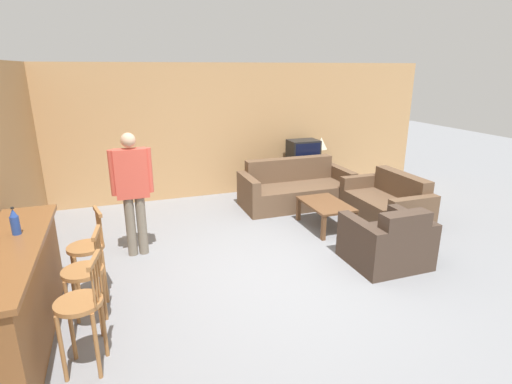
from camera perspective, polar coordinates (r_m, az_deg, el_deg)
ground_plane at (r=5.17m, az=4.11°, el=-11.70°), size 24.00×24.00×0.00m
wall_back at (r=8.04m, az=-6.06°, el=8.64°), size 9.40×0.08×2.60m
wall_left at (r=5.72m, az=-32.44°, el=2.44°), size 0.08×8.61×2.60m
bar_counter at (r=4.37m, az=-30.92°, el=-12.59°), size 0.55×2.22×1.00m
bar_chair_near at (r=3.76m, az=-23.64°, el=-15.35°), size 0.46×0.46×1.05m
bar_chair_mid at (r=4.25m, az=-23.20°, el=-11.29°), size 0.43×0.43×1.05m
bar_chair_far at (r=4.76m, az=-22.88°, el=-8.14°), size 0.46×0.46×1.05m
couch_far at (r=7.59m, az=5.59°, el=0.35°), size 2.06×0.92×0.84m
armchair_near at (r=5.57m, az=18.26°, el=-6.92°), size 0.96×0.87×0.82m
loveseat_right at (r=7.11m, az=18.20°, el=-1.69°), size 0.85×1.53×0.81m
coffee_table at (r=6.54m, az=9.92°, el=-2.07°), size 0.62×0.96×0.42m
tv_unit at (r=8.50m, az=6.63°, el=2.07°), size 1.12×0.52×0.57m
tv at (r=8.37m, az=6.76°, el=5.64°), size 0.61×0.44×0.52m
bottle at (r=4.37m, az=-31.21°, el=-3.69°), size 0.08×0.08×0.27m
table_lamp at (r=8.53m, az=9.29°, el=6.77°), size 0.26×0.26×0.55m
person_by_window at (r=5.58m, az=-17.21°, el=0.60°), size 0.55×0.19×1.71m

